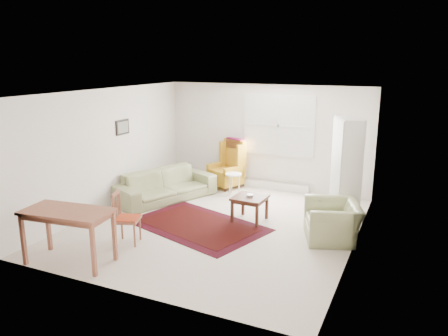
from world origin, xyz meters
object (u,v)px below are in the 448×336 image
at_px(coffee_table, 250,209).
at_px(desk_chair, 127,218).
at_px(desk, 69,236).
at_px(sofa, 165,180).
at_px(armchair, 333,217).
at_px(wingback_chair, 226,164).
at_px(stool, 233,184).
at_px(cabinet, 347,168).

xyz_separation_m(coffee_table, desk_chair, (-1.51, -1.85, 0.21)).
bearing_deg(desk, sofa, 95.41).
bearing_deg(desk_chair, coffee_table, -57.97).
xyz_separation_m(armchair, desk_chair, (-3.13, -1.62, 0.06)).
bearing_deg(sofa, wingback_chair, -6.56).
xyz_separation_m(armchair, wingback_chair, (-2.98, 2.11, 0.20)).
xyz_separation_m(wingback_chair, desk, (-0.52, -4.70, -0.17)).
height_order(coffee_table, stool, stool).
bearing_deg(desk, desk_chair, 69.07).
bearing_deg(wingback_chair, desk_chair, -69.12).
height_order(armchair, desk_chair, desk_chair).
bearing_deg(wingback_chair, cabinet, 6.87).
relative_size(armchair, desk_chair, 1.12).
xyz_separation_m(wingback_chair, coffee_table, (1.36, -1.88, -0.35)).
relative_size(sofa, armchair, 2.24).
bearing_deg(armchair, stool, -142.93).
bearing_deg(desk_chair, desk, 140.28).
bearing_deg(coffee_table, stool, 123.68).
relative_size(stool, cabinet, 0.25).
height_order(sofa, wingback_chair, wingback_chair).
bearing_deg(armchair, desk_chair, -82.67).
height_order(coffee_table, desk, desk).
xyz_separation_m(stool, desk_chair, (-0.54, -3.30, 0.20)).
distance_m(sofa, wingback_chair, 1.66).
relative_size(armchair, desk, 0.75).
distance_m(sofa, cabinet, 3.89).
bearing_deg(cabinet, sofa, 164.90).
distance_m(armchair, desk_chair, 3.53).
relative_size(coffee_table, cabinet, 0.31).
bearing_deg(wingback_chair, coffee_table, -31.05).
relative_size(armchair, coffee_table, 1.67).
relative_size(sofa, wingback_chair, 1.91).
height_order(armchair, desk, desk).
height_order(stool, desk_chair, desk_chair).
bearing_deg(cabinet, coffee_table, -171.67).
bearing_deg(coffee_table, desk, -123.68).
relative_size(sofa, cabinet, 1.15).
bearing_deg(coffee_table, cabinet, 31.80).
height_order(sofa, stool, sofa).
bearing_deg(desk_chair, stool, -28.09).
bearing_deg(armchair, wingback_chair, -145.31).
relative_size(coffee_table, desk_chair, 0.67).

